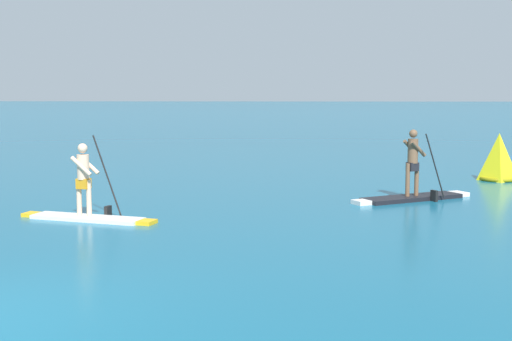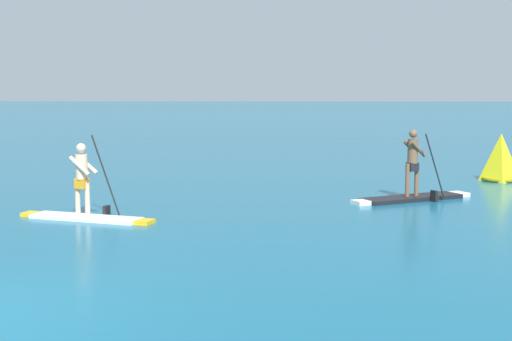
{
  "view_description": "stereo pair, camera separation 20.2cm",
  "coord_description": "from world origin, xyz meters",
  "views": [
    {
      "loc": [
        4.12,
        -7.55,
        2.73
      ],
      "look_at": [
        2.96,
        10.75,
        0.63
      ],
      "focal_mm": 47.62,
      "sensor_mm": 36.0,
      "label": 1
    },
    {
      "loc": [
        4.33,
        -7.54,
        2.73
      ],
      "look_at": [
        2.96,
        10.75,
        0.63
      ],
      "focal_mm": 47.62,
      "sensor_mm": 36.0,
      "label": 2
    }
  ],
  "objects": [
    {
      "name": "paddleboarder_mid_center",
      "position": [
        -0.43,
        6.64,
        0.41
      ],
      "size": [
        3.17,
        1.21,
        1.87
      ],
      "rotation": [
        0.0,
        0.0,
        -0.26
      ],
      "color": "white",
      "rests_on": "ground"
    },
    {
      "name": "paddleboarder_far_right",
      "position": [
        7.05,
        9.9,
        0.35
      ],
      "size": [
        3.25,
        2.17,
        1.85
      ],
      "rotation": [
        0.0,
        0.0,
        0.53
      ],
      "color": "black",
      "rests_on": "ground"
    },
    {
      "name": "race_marker_buoy",
      "position": [
        10.38,
        14.04,
        0.67
      ],
      "size": [
        1.13,
        1.13,
        1.49
      ],
      "color": "yellow",
      "rests_on": "ground"
    }
  ]
}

